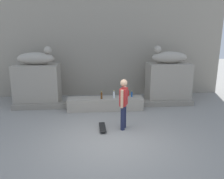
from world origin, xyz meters
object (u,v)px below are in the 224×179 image
(bottle_clear, at_px, (114,95))
(statue_reclining_left, at_px, (36,58))
(bottle_blue, at_px, (132,94))
(bottle_red, at_px, (128,93))
(skater, at_px, (124,102))
(skateboard, at_px, (102,127))
(statue_reclining_right, at_px, (169,57))
(bottle_brown, at_px, (102,96))

(bottle_clear, bearing_deg, statue_reclining_left, 161.89)
(bottle_blue, relative_size, bottle_red, 0.90)
(statue_reclining_left, bearing_deg, bottle_red, -5.24)
(skater, xyz_separation_m, skateboard, (-0.69, 0.00, -0.86))
(statue_reclining_right, distance_m, bottle_red, 2.50)
(bottle_red, bearing_deg, skateboard, -118.52)
(statue_reclining_right, bearing_deg, skater, 50.64)
(skateboard, xyz_separation_m, bottle_brown, (0.03, 1.81, 0.57))
(statue_reclining_left, distance_m, bottle_clear, 3.68)
(statue_reclining_left, xyz_separation_m, statue_reclining_right, (5.76, 0.00, 0.00))
(bottle_red, bearing_deg, statue_reclining_right, 22.14)
(bottle_brown, bearing_deg, bottle_red, 17.03)
(statue_reclining_right, relative_size, bottle_red, 5.68)
(bottle_clear, distance_m, bottle_blue, 0.77)
(statue_reclining_right, relative_size, bottle_brown, 5.15)
(statue_reclining_left, distance_m, statue_reclining_right, 5.76)
(statue_reclining_right, height_order, bottle_blue, statue_reclining_right)
(statue_reclining_right, bearing_deg, bottle_clear, 22.45)
(bottle_clear, relative_size, bottle_brown, 1.04)
(statue_reclining_left, relative_size, skateboard, 2.05)
(statue_reclining_right, height_order, bottle_brown, statue_reclining_right)
(bottle_brown, xyz_separation_m, bottle_blue, (1.26, 0.21, -0.03))
(statue_reclining_left, relative_size, bottle_brown, 5.30)
(statue_reclining_right, bearing_deg, statue_reclining_left, -0.25)
(statue_reclining_left, height_order, bottle_brown, statue_reclining_left)
(skateboard, xyz_separation_m, bottle_blue, (1.29, 2.01, 0.54))
(bottle_clear, relative_size, bottle_blue, 1.27)
(statue_reclining_right, distance_m, bottle_brown, 3.53)
(bottle_red, bearing_deg, bottle_blue, -49.87)
(skater, height_order, bottle_brown, skater)
(bottle_clear, bearing_deg, skater, -85.37)
(skater, distance_m, bottle_brown, 1.94)
(bottle_clear, relative_size, bottle_red, 1.14)
(statue_reclining_right, distance_m, skateboard, 4.68)
(skater, height_order, skateboard, skater)
(bottle_clear, bearing_deg, bottle_blue, 10.91)
(statue_reclining_left, bearing_deg, bottle_blue, -6.88)
(skater, bearing_deg, bottle_clear, 25.97)
(skateboard, bearing_deg, bottle_blue, -34.45)
(bottle_blue, bearing_deg, skater, -106.63)
(statue_reclining_left, height_order, bottle_clear, statue_reclining_left)
(skater, bearing_deg, statue_reclining_left, 70.48)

